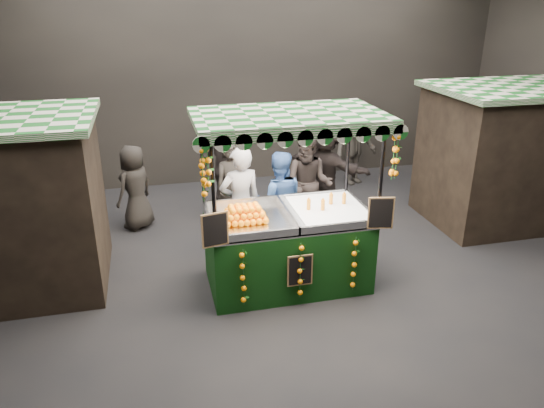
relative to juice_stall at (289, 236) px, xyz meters
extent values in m
plane|color=black|center=(0.30, -0.04, -0.82)|extent=(12.00, 12.00, 0.00)
cube|color=black|center=(0.30, 4.96, 1.68)|extent=(12.00, 0.10, 5.00)
cube|color=black|center=(4.70, 1.46, 0.43)|extent=(2.80, 2.00, 2.50)
cube|color=#125519|center=(4.70, 1.46, 1.73)|extent=(3.00, 2.20, 0.10)
cube|color=black|center=(-0.01, 0.04, -0.29)|extent=(2.35, 1.28, 1.07)
cube|color=silver|center=(-0.01, 0.04, 0.27)|extent=(2.35, 1.28, 0.04)
cylinder|color=black|center=(-1.15, -0.57, 0.46)|extent=(0.05, 0.05, 2.56)
cylinder|color=black|center=(1.13, -0.57, 0.46)|extent=(0.05, 0.05, 2.56)
cylinder|color=black|center=(-1.15, 0.65, 0.46)|extent=(0.05, 0.05, 2.56)
cylinder|color=black|center=(1.13, 0.65, 0.46)|extent=(0.05, 0.05, 2.56)
cube|color=#125519|center=(-0.01, 0.04, 1.78)|extent=(2.61, 1.55, 0.09)
cube|color=silver|center=(0.63, 0.04, 0.33)|extent=(1.04, 1.15, 0.09)
cube|color=black|center=(-1.16, -0.63, 0.51)|extent=(0.36, 0.10, 0.47)
cube|color=black|center=(1.14, -0.63, 0.51)|extent=(0.36, 0.10, 0.47)
cube|color=black|center=(-0.01, -0.64, -0.23)|extent=(0.36, 0.03, 0.47)
imported|color=gray|center=(-0.53, 1.04, 0.14)|extent=(0.77, 0.58, 1.92)
imported|color=#2A4A88|center=(0.15, 1.18, 0.06)|extent=(0.96, 0.81, 1.76)
imported|color=#2D2924|center=(-0.49, 2.21, 0.01)|extent=(0.67, 0.51, 1.65)
imported|color=#2E2625|center=(0.86, 1.77, 0.10)|extent=(1.12, 1.04, 1.84)
imported|color=black|center=(-0.47, 3.01, 0.09)|extent=(1.07, 1.06, 1.82)
imported|color=#2C2824|center=(2.70, 4.01, 0.15)|extent=(1.44, 1.16, 1.94)
imported|color=black|center=(-2.22, 2.68, -0.02)|extent=(0.92, 0.91, 1.60)
imported|color=black|center=(1.36, 2.35, 0.14)|extent=(1.57, 1.74, 1.93)
camera|label=1|loc=(-1.86, -6.62, 3.33)|focal=34.01mm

